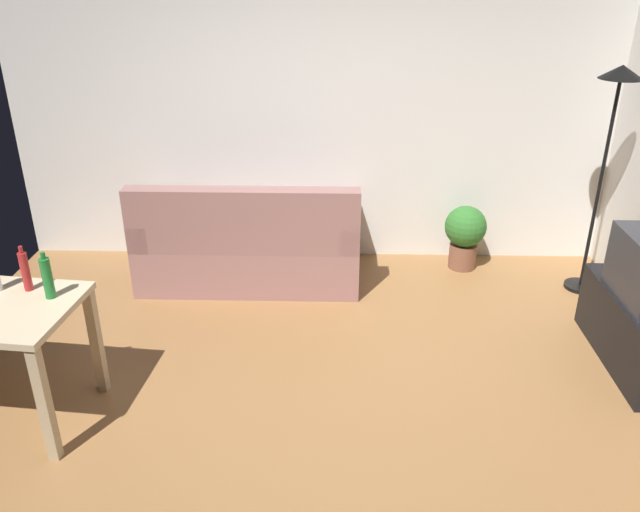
% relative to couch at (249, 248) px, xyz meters
% --- Properties ---
extents(ground_plane, '(5.20, 4.40, 0.02)m').
position_rel_couch_xyz_m(ground_plane, '(0.52, -1.59, -0.32)').
color(ground_plane, olive).
extents(wall_rear, '(5.20, 0.10, 2.70)m').
position_rel_couch_xyz_m(wall_rear, '(0.52, 0.61, 1.04)').
color(wall_rear, silver).
rests_on(wall_rear, ground_plane).
extents(couch, '(1.81, 0.84, 0.92)m').
position_rel_couch_xyz_m(couch, '(0.00, 0.00, 0.00)').
color(couch, '#996B66').
rests_on(couch, ground_plane).
extents(tv_stand, '(0.44, 1.10, 0.48)m').
position_rel_couch_xyz_m(tv_stand, '(2.77, -1.13, -0.07)').
color(tv_stand, black).
rests_on(tv_stand, ground_plane).
extents(torchiere_lamp, '(0.32, 0.32, 1.81)m').
position_rel_couch_xyz_m(torchiere_lamp, '(2.77, -0.06, 1.11)').
color(torchiere_lamp, black).
rests_on(torchiere_lamp, ground_plane).
extents(potted_plant, '(0.36, 0.36, 0.57)m').
position_rel_couch_xyz_m(potted_plant, '(1.85, 0.31, 0.02)').
color(potted_plant, brown).
rests_on(potted_plant, ground_plane).
extents(bottle_red, '(0.05, 0.05, 0.28)m').
position_rel_couch_xyz_m(bottle_red, '(-1.06, -1.62, 0.58)').
color(bottle_red, '#AD2323').
rests_on(bottle_red, desk).
extents(bottle_green, '(0.06, 0.06, 0.28)m').
position_rel_couch_xyz_m(bottle_green, '(-0.89, -1.70, 0.58)').
color(bottle_green, '#1E722D').
rests_on(bottle_green, desk).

